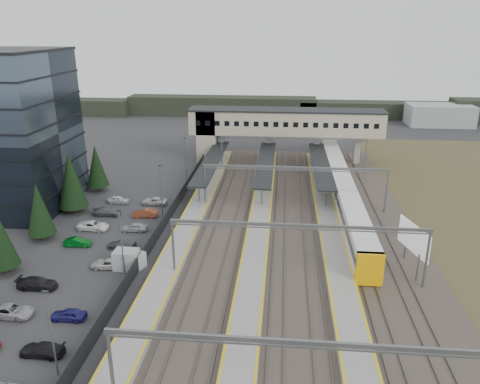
# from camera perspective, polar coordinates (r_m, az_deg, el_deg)

# --- Properties ---
(ground) EXTENTS (220.00, 220.00, 0.00)m
(ground) POSITION_cam_1_polar(r_m,az_deg,el_deg) (62.31, -4.50, -6.61)
(ground) COLOR #2B2B2D
(ground) RESTS_ON ground
(conifer_row) EXTENTS (4.42, 49.82, 9.50)m
(conifer_row) POSITION_cam_1_polar(r_m,az_deg,el_deg) (64.47, -24.91, -2.86)
(conifer_row) COLOR black
(conifer_row) RESTS_ON ground
(car_park) EXTENTS (10.56, 44.50, 1.28)m
(car_park) POSITION_cam_1_polar(r_m,az_deg,el_deg) (60.11, -18.61, -8.06)
(car_park) COLOR silver
(car_park) RESTS_ON ground
(lampposts) EXTENTS (0.50, 53.25, 8.07)m
(lampposts) POSITION_cam_1_polar(r_m,az_deg,el_deg) (63.46, -11.56, -2.19)
(lampposts) COLOR slate
(lampposts) RESTS_ON ground
(fence) EXTENTS (0.08, 90.00, 2.00)m
(fence) POSITION_cam_1_polar(r_m,az_deg,el_deg) (67.65, -9.26, -3.69)
(fence) COLOR #26282B
(fence) RESTS_ON ground
(relay_cabin_near) EXTENTS (2.89, 2.16, 2.36)m
(relay_cabin_near) POSITION_cam_1_polar(r_m,az_deg,el_deg) (57.92, -13.68, -8.00)
(relay_cabin_near) COLOR #96999B
(relay_cabin_near) RESTS_ON ground
(relay_cabin_far) EXTENTS (2.66, 2.48, 1.94)m
(relay_cabin_far) POSITION_cam_1_polar(r_m,az_deg,el_deg) (58.04, -12.67, -8.08)
(relay_cabin_far) COLOR #96999B
(relay_cabin_far) RESTS_ON ground
(rail_corridor) EXTENTS (34.00, 90.00, 0.92)m
(rail_corridor) POSITION_cam_1_polar(r_m,az_deg,el_deg) (65.88, 4.29, -4.81)
(rail_corridor) COLOR #36312B
(rail_corridor) RESTS_ON ground
(canopies) EXTENTS (23.10, 30.00, 3.28)m
(canopies) POSITION_cam_1_polar(r_m,az_deg,el_deg) (85.37, 3.13, 3.58)
(canopies) COLOR black
(canopies) RESTS_ON ground
(footbridge) EXTENTS (40.40, 6.40, 11.20)m
(footbridge) POSITION_cam_1_polar(r_m,az_deg,el_deg) (98.98, 3.96, 8.19)
(footbridge) COLOR #A39681
(footbridge) RESTS_ON ground
(gantries) EXTENTS (28.40, 62.28, 7.17)m
(gantries) POSITION_cam_1_polar(r_m,az_deg,el_deg) (61.88, 6.84, -0.84)
(gantries) COLOR slate
(gantries) RESTS_ON ground
(train) EXTENTS (3.02, 63.16, 3.80)m
(train) POSITION_cam_1_polar(r_m,az_deg,el_deg) (82.36, 12.05, 1.28)
(train) COLOR silver
(train) RESTS_ON ground
(billboard) EXTENTS (1.94, 6.48, 5.81)m
(billboard) POSITION_cam_1_polar(r_m,az_deg,el_deg) (58.29, 20.40, -5.51)
(billboard) COLOR slate
(billboard) RESTS_ON ground
(treeline_far) EXTENTS (170.00, 19.00, 7.00)m
(treeline_far) POSITION_cam_1_polar(r_m,az_deg,el_deg) (149.93, 10.74, 9.88)
(treeline_far) COLOR black
(treeline_far) RESTS_ON ground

